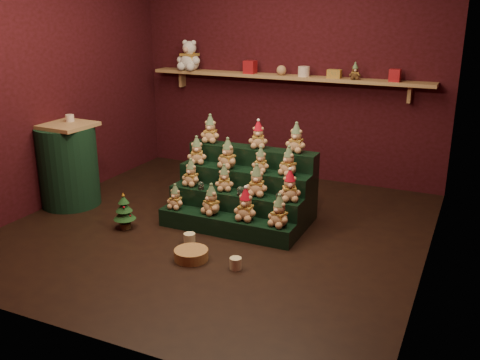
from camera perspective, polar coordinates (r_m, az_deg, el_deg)
The scene contains 41 objects.
ground at distance 5.40m, azimuth -2.55°, elevation -5.21°, with size 4.00×4.00×0.00m, color black.
back_wall at distance 6.88m, azimuth 5.29°, elevation 11.90°, with size 4.00×0.10×2.80m, color black.
front_wall at distance 3.37m, azimuth -19.12°, elevation 4.39°, with size 4.00×0.10×2.80m, color black.
left_wall at distance 6.23m, azimuth -20.04°, elevation 10.25°, with size 0.10×4.00×2.80m, color black.
right_wall at distance 4.47m, azimuth 21.47°, elevation 7.34°, with size 0.10×4.00×2.80m, color black.
back_shelf at distance 6.73m, azimuth 4.75°, elevation 10.87°, with size 3.60×0.26×0.24m.
riser_tier_front at distance 5.25m, azimuth -1.58°, elevation -4.84°, with size 1.40×0.22×0.18m, color black.
riser_tier_midfront at distance 5.40m, azimuth -0.55°, elevation -3.13°, with size 1.40×0.22×0.36m, color black.
riser_tier_midback at distance 5.56m, azimuth 0.42°, elevation -1.52°, with size 1.40×0.22×0.54m, color black.
riser_tier_back at distance 5.72m, azimuth 1.33°, elevation 0.00°, with size 1.40×0.22×0.72m, color black.
teddy_0 at distance 5.43m, azimuth -6.91°, elevation -1.77°, with size 0.18×0.16×0.25m, color tan, non-canonical shape.
teddy_1 at distance 5.25m, azimuth -3.06°, elevation -2.08°, with size 0.21×0.19×0.30m, color tan, non-canonical shape.
teddy_2 at distance 5.09m, azimuth 0.61°, elevation -2.61°, with size 0.22×0.20×0.31m, color tan, non-canonical shape.
teddy_3 at distance 4.97m, azimuth 4.21°, elevation -3.30°, with size 0.21×0.19×0.30m, color tan, non-canonical shape.
teddy_4 at distance 5.53m, azimuth -5.24°, elevation 0.80°, with size 0.20×0.18×0.28m, color tan, non-canonical shape.
teddy_5 at distance 5.37m, azimuth -1.69°, elevation 0.23°, with size 0.19×0.17×0.26m, color tan, non-canonical shape.
teddy_6 at distance 5.22m, azimuth 1.80°, elevation -0.03°, with size 0.22×0.20×0.31m, color tan, non-canonical shape.
teddy_7 at distance 5.10m, azimuth 5.31°, elevation -0.59°, with size 0.21×0.19×0.30m, color tan, non-canonical shape.
teddy_8 at distance 5.66m, azimuth -4.62°, elevation 3.17°, with size 0.20×0.18×0.29m, color tan, non-canonical shape.
teddy_9 at distance 5.49m, azimuth -1.31°, elevation 2.85°, with size 0.22×0.20×0.31m, color tan, non-canonical shape.
teddy_10 at distance 5.37m, azimuth 2.23°, elevation 2.18°, with size 0.18×0.16×0.25m, color tan, non-canonical shape.
teddy_11 at distance 5.27m, azimuth 5.21°, elevation 2.02°, with size 0.20×0.18×0.29m, color tan, non-canonical shape.
teddy_12 at distance 5.81m, azimuth -3.18°, elevation 5.47°, with size 0.21×0.19×0.29m, color tan, non-canonical shape.
teddy_13 at distance 5.58m, azimuth 1.96°, elevation 4.86°, with size 0.20×0.18×0.28m, color tan, non-canonical shape.
teddy_14 at distance 5.44m, azimuth 6.02°, elevation 4.50°, with size 0.21×0.19×0.29m, color tan, non-canonical shape.
snow_globe_a at distance 5.43m, azimuth -4.18°, elevation -0.59°, with size 0.06×0.06×0.08m.
snow_globe_b at distance 5.24m, azimuth 0.05°, elevation -1.17°, with size 0.07×0.07×0.09m.
snow_globe_c at distance 5.09m, azimuth 4.21°, elevation -1.82°, with size 0.07×0.07×0.09m.
side_table at distance 6.21m, azimuth -17.87°, elevation 1.54°, with size 0.65×0.65×0.93m.
table_ornament at distance 6.16m, azimuth -17.70°, elevation 6.32°, with size 0.09×0.09×0.07m, color beige.
mini_christmas_tree at distance 5.47m, azimuth -12.25°, elevation -3.24°, with size 0.22×0.22×0.38m.
mug_left at distance 5.06m, azimuth -5.40°, elevation -6.28°, with size 0.11×0.11×0.11m, color beige.
mug_right at distance 4.60m, azimuth -0.47°, elevation -8.89°, with size 0.10×0.10×0.10m, color beige.
wicker_basket at distance 4.78m, azimuth -5.23°, elevation -7.93°, with size 0.30×0.30×0.09m, color #A77943.
white_bear at distance 7.23m, azimuth -5.41°, elevation 13.51°, with size 0.35×0.31×0.49m, color silver, non-canonical shape.
brown_bear at distance 6.44m, azimuth 12.17°, elevation 11.28°, with size 0.14×0.12×0.19m, color #472D17, non-canonical shape.
gift_tin_red_a at distance 6.87m, azimuth 1.09°, elevation 11.96°, with size 0.14×0.14×0.16m, color #AE1A22.
gift_tin_cream at distance 6.62m, azimuth 6.82°, elevation 11.43°, with size 0.14×0.14×0.12m, color beige.
gift_tin_red_b at distance 6.37m, azimuth 16.20°, elevation 10.68°, with size 0.12×0.12×0.14m, color #AE1A22.
shelf_plush_ball at distance 6.71m, azimuth 4.44°, elevation 11.59°, with size 0.12×0.12×0.12m, color tan.
scarf_gift_box at distance 6.51m, azimuth 10.03°, elevation 11.09°, with size 0.16×0.10×0.10m, color orange.
Camera 1 is at (2.30, -4.40, 2.15)m, focal length 40.00 mm.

